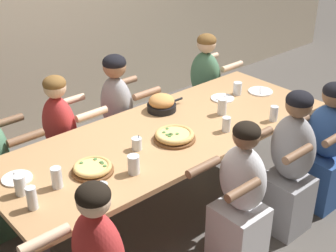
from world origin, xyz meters
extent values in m
plane|color=#514C47|center=(0.00, 0.00, 0.00)|extent=(18.00, 18.00, 0.00)
cube|color=tan|center=(0.00, 0.00, 0.76)|extent=(2.75, 1.03, 0.04)
cube|color=#4C4C51|center=(1.32, -0.45, 0.37)|extent=(0.07, 0.07, 0.74)
cube|color=#4C4C51|center=(1.32, 0.45, 0.37)|extent=(0.07, 0.07, 0.74)
cylinder|color=brown|center=(-0.74, -0.09, 0.79)|extent=(0.28, 0.28, 0.02)
torus|color=tan|center=(-0.74, -0.09, 0.82)|extent=(0.26, 0.26, 0.03)
cylinder|color=#E5C675|center=(-0.74, -0.09, 0.81)|extent=(0.21, 0.21, 0.03)
cylinder|color=#4C7A3D|center=(-0.68, -0.15, 0.83)|extent=(0.02, 0.02, 0.01)
cylinder|color=#4C7A3D|center=(-0.67, -0.10, 0.83)|extent=(0.02, 0.02, 0.01)
cylinder|color=#4C7A3D|center=(-0.68, -0.04, 0.83)|extent=(0.02, 0.02, 0.01)
cylinder|color=#4C7A3D|center=(-0.67, -0.11, 0.83)|extent=(0.02, 0.02, 0.01)
cylinder|color=#4C7A3D|center=(-0.78, -0.02, 0.83)|extent=(0.02, 0.02, 0.01)
cylinder|color=brown|center=(-0.04, -0.12, 0.79)|extent=(0.31, 0.31, 0.02)
torus|color=tan|center=(-0.04, -0.12, 0.82)|extent=(0.29, 0.29, 0.04)
cylinder|color=#E5C675|center=(-0.04, -0.12, 0.81)|extent=(0.24, 0.24, 0.03)
cylinder|color=#4C7A3D|center=(-0.07, -0.12, 0.83)|extent=(0.02, 0.02, 0.01)
cylinder|color=#4C7A3D|center=(-0.08, -0.11, 0.83)|extent=(0.02, 0.02, 0.01)
cylinder|color=#4C7A3D|center=(-0.10, -0.13, 0.83)|extent=(0.02, 0.02, 0.01)
cylinder|color=#4C7A3D|center=(-0.04, -0.03, 0.83)|extent=(0.02, 0.02, 0.01)
cylinder|color=#4C7A3D|center=(-0.09, -0.06, 0.83)|extent=(0.02, 0.02, 0.01)
cylinder|color=#4C7A3D|center=(-0.03, -0.14, 0.83)|extent=(0.02, 0.02, 0.01)
cylinder|color=#4C7A3D|center=(-0.10, -0.10, 0.83)|extent=(0.02, 0.02, 0.01)
cylinder|color=black|center=(0.21, 0.32, 0.81)|extent=(0.24, 0.24, 0.06)
cylinder|color=black|center=(0.39, 0.32, 0.82)|extent=(0.11, 0.02, 0.02)
ellipsoid|color=#D68E4C|center=(0.21, 0.32, 0.86)|extent=(0.21, 0.21, 0.12)
cylinder|color=white|center=(0.76, 0.14, 0.79)|extent=(0.21, 0.21, 0.01)
cube|color=#B7B7BC|center=(0.76, 0.14, 0.79)|extent=(0.15, 0.02, 0.01)
cylinder|color=white|center=(1.14, 0.02, 0.79)|extent=(0.22, 0.22, 0.01)
cube|color=#B7B7BC|center=(1.14, 0.02, 0.79)|extent=(0.13, 0.11, 0.01)
cylinder|color=white|center=(-1.16, 0.16, 0.79)|extent=(0.20, 0.20, 0.01)
cube|color=#B7B7BC|center=(-1.16, 0.16, 0.79)|extent=(0.04, 0.14, 0.01)
cylinder|color=silver|center=(-0.34, -0.05, 0.82)|extent=(0.07, 0.07, 0.09)
cylinder|color=#1EA8DB|center=(-0.34, -0.05, 0.81)|extent=(0.06, 0.06, 0.06)
cylinder|color=black|center=(-0.32, -0.05, 0.84)|extent=(0.01, 0.01, 0.11)
cylinder|color=silver|center=(-1.00, -0.09, 0.85)|extent=(0.07, 0.07, 0.14)
cylinder|color=silver|center=(-1.00, -0.09, 0.82)|extent=(0.06, 0.06, 0.08)
cylinder|color=silver|center=(-0.87, -0.39, 0.84)|extent=(0.07, 0.07, 0.12)
cylinder|color=black|center=(-0.87, -0.39, 0.81)|extent=(0.06, 0.06, 0.06)
cylinder|color=silver|center=(0.94, 0.13, 0.84)|extent=(0.08, 0.08, 0.11)
cylinder|color=black|center=(0.94, 0.13, 0.81)|extent=(0.07, 0.07, 0.06)
cylinder|color=silver|center=(0.35, -0.28, 0.84)|extent=(0.07, 0.07, 0.12)
cylinder|color=silver|center=(0.35, -0.28, 0.82)|extent=(0.06, 0.06, 0.09)
cylinder|color=silver|center=(-1.22, -0.19, 0.85)|extent=(0.06, 0.06, 0.15)
cylinder|color=black|center=(-1.22, -0.19, 0.83)|extent=(0.05, 0.05, 0.10)
cylinder|color=silver|center=(0.76, -0.41, 0.84)|extent=(0.06, 0.06, 0.12)
cylinder|color=black|center=(0.76, -0.41, 0.83)|extent=(0.06, 0.06, 0.10)
cylinder|color=silver|center=(-0.54, -0.28, 0.84)|extent=(0.08, 0.08, 0.13)
cylinder|color=black|center=(-0.54, -0.28, 0.82)|extent=(0.07, 0.07, 0.08)
cylinder|color=silver|center=(-1.21, -0.01, 0.85)|extent=(0.07, 0.07, 0.13)
cylinder|color=black|center=(-1.21, -0.01, 0.82)|extent=(0.06, 0.06, 0.08)
cylinder|color=silver|center=(0.54, -0.06, 0.85)|extent=(0.07, 0.07, 0.13)
cube|color=silver|center=(0.03, -0.73, 0.24)|extent=(0.32, 0.34, 0.47)
ellipsoid|color=silver|center=(0.03, -0.73, 0.71)|extent=(0.24, 0.36, 0.48)
sphere|color=brown|center=(0.03, -0.73, 1.04)|extent=(0.18, 0.18, 0.18)
ellipsoid|color=black|center=(0.03, -0.73, 1.07)|extent=(0.18, 0.18, 0.13)
cylinder|color=brown|center=(-0.18, -0.90, 0.81)|extent=(0.28, 0.06, 0.06)
cylinder|color=brown|center=(-0.18, -0.56, 0.81)|extent=(0.28, 0.06, 0.06)
cube|color=#99999E|center=(0.59, -0.73, 0.24)|extent=(0.32, 0.34, 0.47)
ellipsoid|color=#99999E|center=(0.59, -0.73, 0.73)|extent=(0.24, 0.36, 0.53)
sphere|color=brown|center=(0.59, -0.73, 1.09)|extent=(0.19, 0.19, 0.19)
ellipsoid|color=black|center=(0.59, -0.73, 1.12)|extent=(0.20, 0.20, 0.13)
cylinder|color=brown|center=(0.38, -0.90, 0.84)|extent=(0.28, 0.06, 0.06)
cylinder|color=brown|center=(0.38, -0.56, 0.84)|extent=(0.28, 0.06, 0.06)
cube|color=#477556|center=(1.15, 0.73, 0.24)|extent=(0.32, 0.34, 0.47)
ellipsoid|color=#477556|center=(1.15, 0.73, 0.72)|extent=(0.24, 0.36, 0.50)
sphere|color=beige|center=(1.15, 0.73, 1.06)|extent=(0.19, 0.19, 0.19)
ellipsoid|color=brown|center=(1.15, 0.73, 1.10)|extent=(0.19, 0.19, 0.13)
cylinder|color=beige|center=(1.35, 0.90, 0.82)|extent=(0.28, 0.06, 0.06)
cylinder|color=beige|center=(1.35, 0.56, 0.82)|extent=(0.28, 0.06, 0.06)
cube|color=#477556|center=(-1.10, 0.73, 0.24)|extent=(0.32, 0.34, 0.47)
cylinder|color=brown|center=(-0.89, 0.90, 0.82)|extent=(0.28, 0.06, 0.06)
cylinder|color=brown|center=(-0.89, 0.56, 0.82)|extent=(0.28, 0.06, 0.06)
cube|color=#99999E|center=(0.04, 0.73, 0.24)|extent=(0.32, 0.34, 0.47)
ellipsoid|color=#99999E|center=(0.04, 0.73, 0.74)|extent=(0.24, 0.36, 0.53)
sphere|color=#9E7051|center=(0.04, 0.73, 1.09)|extent=(0.20, 0.20, 0.20)
ellipsoid|color=black|center=(0.04, 0.73, 1.13)|extent=(0.20, 0.20, 0.14)
cylinder|color=#9E7051|center=(0.25, 0.90, 0.84)|extent=(0.28, 0.06, 0.06)
cylinder|color=#9E7051|center=(0.25, 0.56, 0.84)|extent=(0.28, 0.06, 0.06)
cube|color=#B22D2D|center=(-0.53, 0.73, 0.24)|extent=(0.32, 0.34, 0.47)
ellipsoid|color=#B22D2D|center=(-0.53, 0.73, 0.73)|extent=(0.24, 0.36, 0.51)
sphere|color=beige|center=(-0.53, 0.73, 1.06)|extent=(0.18, 0.18, 0.18)
ellipsoid|color=brown|center=(-0.53, 0.73, 1.10)|extent=(0.18, 0.18, 0.13)
cylinder|color=beige|center=(-0.32, 0.90, 0.83)|extent=(0.28, 0.06, 0.06)
cylinder|color=beige|center=(-0.32, 0.56, 0.83)|extent=(0.28, 0.06, 0.06)
sphere|color=beige|center=(-1.13, -0.73, 1.10)|extent=(0.18, 0.18, 0.18)
ellipsoid|color=black|center=(-1.13, -0.73, 1.13)|extent=(0.18, 0.18, 0.12)
cylinder|color=beige|center=(-1.33, -0.56, 0.86)|extent=(0.28, 0.06, 0.06)
cube|color=#2D5193|center=(1.07, -0.73, 0.24)|extent=(0.32, 0.34, 0.47)
ellipsoid|color=#2D5193|center=(1.07, -0.73, 0.70)|extent=(0.24, 0.36, 0.45)
sphere|color=brown|center=(1.07, -0.73, 1.02)|extent=(0.20, 0.20, 0.20)
ellipsoid|color=black|center=(1.07, -0.73, 1.05)|extent=(0.20, 0.20, 0.14)
cylinder|color=brown|center=(0.87, -0.90, 0.78)|extent=(0.28, 0.06, 0.06)
cylinder|color=brown|center=(0.87, -0.56, 0.78)|extent=(0.28, 0.06, 0.06)
camera|label=1|loc=(-2.07, -2.37, 2.48)|focal=50.00mm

